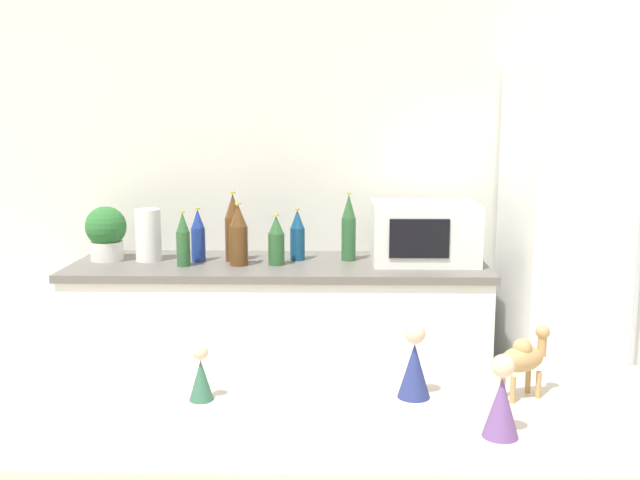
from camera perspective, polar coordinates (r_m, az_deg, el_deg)
The scene contains 17 objects.
wall_back at distance 3.59m, azimuth 1.61°, elevation 5.29°, with size 8.00×0.06×2.55m.
back_counter at distance 3.44m, azimuth -3.21°, elevation -9.03°, with size 1.92×0.63×0.89m.
refrigerator at distance 3.51m, azimuth 22.62°, elevation -1.97°, with size 0.95×0.70×1.77m.
potted_plant at distance 3.50m, azimuth -16.74°, elevation 0.61°, with size 0.19×0.19×0.26m.
paper_towel_roll at distance 3.44m, azimuth -13.59°, elevation 0.39°, with size 0.12×0.12×0.24m.
microwave at distance 3.34m, azimuth 8.32°, elevation 0.61°, with size 0.48×0.37×0.28m.
back_bottle_0 at distance 3.35m, azimuth 2.31°, elevation 0.96°, with size 0.07×0.07×0.32m.
back_bottle_1 at distance 3.35m, azimuth -6.96°, elevation 0.96°, with size 0.08×0.08×0.33m.
back_bottle_2 at distance 3.36m, azimuth -1.82°, elevation 0.36°, with size 0.07×0.07×0.25m.
back_bottle_3 at distance 3.27m, azimuth -10.90°, elevation 0.00°, with size 0.06×0.06×0.25m.
back_bottle_4 at distance 3.25m, azimuth -3.52°, elevation -0.07°, with size 0.07×0.07×0.23m.
back_bottle_5 at distance 3.37m, azimuth -9.72°, elevation 0.33°, with size 0.07×0.07×0.25m.
back_bottle_6 at distance 3.25m, azimuth -6.53°, elevation 0.36°, with size 0.08×0.08×0.29m.
camel_figurine at distance 1.60m, azimuth 16.00°, elevation -8.99°, with size 0.12×0.10×0.15m.
wise_man_figurine_blue at distance 1.56m, azimuth 7.55°, elevation -9.93°, with size 0.07×0.07×0.16m.
wise_man_figurine_crimson at distance 1.56m, azimuth -9.50°, elevation -10.70°, with size 0.05×0.05×0.12m.
wise_man_figurine_purple at distance 1.41m, azimuth 14.31°, elevation -12.42°, with size 0.07×0.07×0.16m.
Camera 1 is at (-0.03, -0.85, 1.53)m, focal length 40.00 mm.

